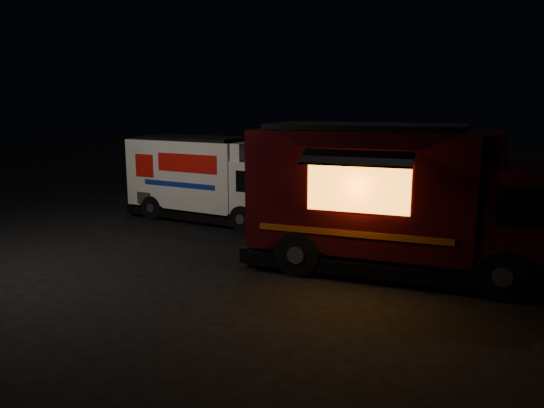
% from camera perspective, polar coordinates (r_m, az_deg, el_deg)
% --- Properties ---
extents(ground, '(80.00, 80.00, 0.00)m').
position_cam_1_polar(ground, '(13.39, -6.84, -5.99)').
color(ground, black).
rests_on(ground, ground).
extents(white_truck, '(6.32, 3.05, 2.75)m').
position_cam_1_polar(white_truck, '(17.64, -6.35, 2.69)').
color(white_truck, white).
rests_on(white_truck, ground).
extents(red_truck, '(7.75, 4.81, 3.39)m').
position_cam_1_polar(red_truck, '(12.46, 14.23, 0.49)').
color(red_truck, '#3B0A0C').
rests_on(red_truck, ground).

